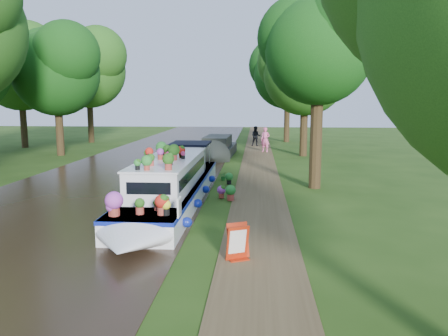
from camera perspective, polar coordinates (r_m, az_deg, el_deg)
ground at (r=17.83m, az=0.74°, el=-4.35°), size 100.00×100.00×0.00m
canal_water at (r=19.15m, az=-17.53°, el=-3.81°), size 10.00×100.00×0.02m
towpath at (r=17.80m, az=4.60°, el=-4.35°), size 2.20×100.00×0.03m
plant_boat at (r=17.11m, az=-6.98°, el=-2.06°), size 2.29×13.52×2.30m
tree_near_overhang at (r=20.73m, az=12.25°, el=15.66°), size 5.52×5.28×8.99m
tree_near_mid at (r=32.68m, az=10.55°, el=12.85°), size 6.90×6.60×9.40m
tree_near_far at (r=43.62m, az=8.32°, el=12.67°), size 7.59×7.26×10.30m
tree_far_c at (r=34.72m, az=-21.07°, el=12.32°), size 7.13×6.82×9.59m
tree_far_d at (r=44.57m, az=-17.32°, el=12.74°), size 8.05×7.70×10.85m
tree_far_h at (r=41.71m, az=-25.12°, el=12.24°), size 7.82×7.48×10.49m
second_boat at (r=31.80m, az=-0.82°, el=2.58°), size 2.43×7.75×1.49m
sandwich_board at (r=11.31m, az=1.79°, el=-9.85°), size 0.63×0.67×0.92m
pedestrian_pink at (r=34.65m, az=5.41°, el=3.72°), size 0.82×0.68×1.94m
pedestrian_dark at (r=38.89m, az=4.20°, el=4.17°), size 0.87×0.68×1.77m
verge_plant at (r=22.36m, az=-0.06°, el=-1.08°), size 0.46×0.42×0.44m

